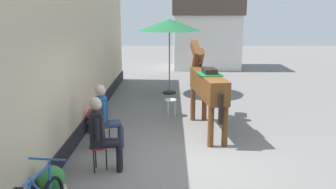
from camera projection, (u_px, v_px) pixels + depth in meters
ground_plane at (183, 117)px, 10.06m from camera, size 40.00×40.00×0.00m
pub_facade_wall at (73, 70)px, 8.28m from camera, size 0.34×14.00×3.40m
distant_cottage at (206, 32)px, 18.15m from camera, size 3.40×2.60×3.50m
seated_visitor_near at (101, 130)px, 6.55m from camera, size 0.61×0.49×1.39m
seated_visitor_far at (105, 113)px, 7.62m from camera, size 0.61×0.48×1.39m
saddled_horse_center at (207, 84)px, 8.70m from camera, size 0.74×2.99×2.06m
flower_planter_near at (52, 185)px, 5.43m from camera, size 0.43×0.43×0.64m
flower_planter_far at (96, 119)px, 8.72m from camera, size 0.43×0.43×0.64m
cafe_parasol at (169, 25)px, 12.31m from camera, size 2.10×2.10×2.58m
spare_stool_white at (170, 102)px, 10.10m from camera, size 0.32×0.32×0.46m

